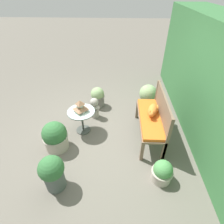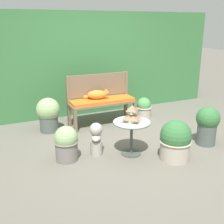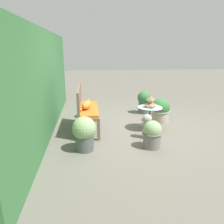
# 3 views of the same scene
# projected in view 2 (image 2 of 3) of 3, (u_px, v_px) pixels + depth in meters

# --- Properties ---
(ground) EXTENTS (30.00, 30.00, 0.00)m
(ground) POSITION_uv_depth(u_px,v_px,m) (129.00, 143.00, 4.95)
(ground) COLOR #666056
(foliage_hedge_back) EXTENTS (6.40, 0.92, 2.27)m
(foliage_hedge_back) POSITION_uv_depth(u_px,v_px,m) (83.00, 62.00, 6.65)
(foliage_hedge_back) COLOR #38703D
(foliage_hedge_back) RESTS_ON ground
(garden_bench) EXTENTS (1.35, 0.45, 0.55)m
(garden_bench) POSITION_uv_depth(u_px,v_px,m) (102.00, 103.00, 5.71)
(garden_bench) COLOR brown
(garden_bench) RESTS_ON ground
(bench_backrest) EXTENTS (1.35, 0.06, 1.03)m
(bench_backrest) POSITION_uv_depth(u_px,v_px,m) (98.00, 88.00, 5.81)
(bench_backrest) COLOR brown
(bench_backrest) RESTS_ON ground
(cat) EXTENTS (0.47, 0.33, 0.21)m
(cat) POSITION_uv_depth(u_px,v_px,m) (97.00, 95.00, 5.66)
(cat) COLOR orange
(cat) RESTS_ON garden_bench
(patio_table) EXTENTS (0.59, 0.59, 0.55)m
(patio_table) POSITION_uv_depth(u_px,v_px,m) (132.00, 129.00, 4.42)
(patio_table) COLOR #424742
(patio_table) RESTS_ON ground
(pagoda_birdhouse) EXTENTS (0.26, 0.26, 0.27)m
(pagoda_birdhouse) POSITION_uv_depth(u_px,v_px,m) (132.00, 115.00, 4.35)
(pagoda_birdhouse) COLOR #B2BCA8
(pagoda_birdhouse) RESTS_ON patio_table
(garden_bust) EXTENTS (0.27, 0.33, 0.54)m
(garden_bust) POSITION_uv_depth(u_px,v_px,m) (96.00, 138.00, 4.44)
(garden_bust) COLOR #A39E93
(garden_bust) RESTS_ON ground
(potted_plant_hedge_corner) EXTENTS (0.37, 0.37, 0.44)m
(potted_plant_hedge_corner) POSITION_uv_depth(u_px,v_px,m) (144.00, 108.00, 6.30)
(potted_plant_hedge_corner) COLOR #ADA393
(potted_plant_hedge_corner) RESTS_ON ground
(potted_plant_bench_left) EXTENTS (0.45, 0.45, 0.67)m
(potted_plant_bench_left) POSITION_uv_depth(u_px,v_px,m) (48.00, 114.00, 5.39)
(potted_plant_bench_left) COLOR #4C5651
(potted_plant_bench_left) RESTS_ON ground
(potted_plant_patio_mid) EXTENTS (0.38, 0.38, 0.55)m
(potted_plant_patio_mid) POSITION_uv_depth(u_px,v_px,m) (66.00, 143.00, 4.26)
(potted_plant_patio_mid) COLOR slate
(potted_plant_patio_mid) RESTS_ON ground
(potted_plant_path_edge) EXTENTS (0.49, 0.49, 0.63)m
(potted_plant_path_edge) POSITION_uv_depth(u_px,v_px,m) (175.00, 141.00, 4.29)
(potted_plant_path_edge) COLOR #ADA393
(potted_plant_path_edge) RESTS_ON ground
(potted_plant_bench_right) EXTENTS (0.40, 0.40, 0.68)m
(potted_plant_bench_right) POSITION_uv_depth(u_px,v_px,m) (207.00, 124.00, 4.80)
(potted_plant_bench_right) COLOR #4C5651
(potted_plant_bench_right) RESTS_ON ground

